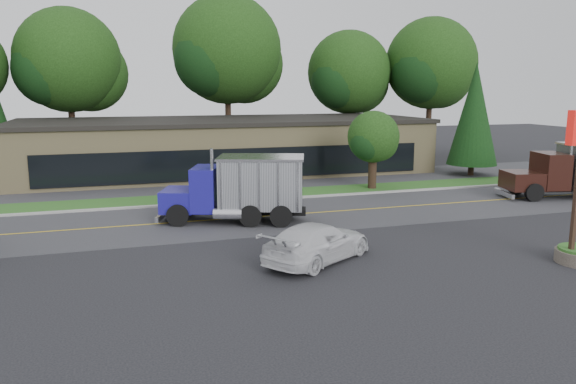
# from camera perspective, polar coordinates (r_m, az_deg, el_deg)

# --- Properties ---
(ground) EXTENTS (140.00, 140.00, 0.00)m
(ground) POSITION_cam_1_polar(r_m,az_deg,el_deg) (21.47, 1.94, -7.82)
(ground) COLOR #2E2E33
(ground) RESTS_ON ground
(road) EXTENTS (60.00, 8.00, 0.02)m
(road) POSITION_cam_1_polar(r_m,az_deg,el_deg) (29.79, -3.84, -2.60)
(road) COLOR #49494E
(road) RESTS_ON ground
(center_line) EXTENTS (60.00, 0.12, 0.01)m
(center_line) POSITION_cam_1_polar(r_m,az_deg,el_deg) (29.79, -3.84, -2.60)
(center_line) COLOR gold
(center_line) RESTS_ON ground
(curb) EXTENTS (60.00, 0.30, 0.12)m
(curb) POSITION_cam_1_polar(r_m,az_deg,el_deg) (33.80, -5.53, -1.05)
(curb) COLOR #9E9E99
(curb) RESTS_ON ground
(grass_verge) EXTENTS (60.00, 3.40, 0.03)m
(grass_verge) POSITION_cam_1_polar(r_m,az_deg,el_deg) (35.53, -6.14, -0.50)
(grass_verge) COLOR #286121
(grass_verge) RESTS_ON ground
(far_parking) EXTENTS (60.00, 7.00, 0.02)m
(far_parking) POSITION_cam_1_polar(r_m,az_deg,el_deg) (40.36, -7.56, 0.80)
(far_parking) COLOR #49494E
(far_parking) RESTS_ON ground
(strip_mall) EXTENTS (32.00, 12.00, 4.00)m
(strip_mall) POSITION_cam_1_polar(r_m,az_deg,el_deg) (46.30, -6.48, 4.57)
(strip_mall) COLOR tan
(strip_mall) RESTS_ON ground
(tree_far_b) EXTENTS (9.55, 8.99, 13.62)m
(tree_far_b) POSITION_cam_1_polar(r_m,az_deg,el_deg) (53.44, -21.26, 11.91)
(tree_far_b) COLOR #382619
(tree_far_b) RESTS_ON ground
(tree_far_c) EXTENTS (10.78, 10.15, 15.38)m
(tree_far_c) POSITION_cam_1_polar(r_m,az_deg,el_deg) (54.54, -6.07, 13.69)
(tree_far_c) COLOR #382619
(tree_far_c) RESTS_ON ground
(tree_far_d) EXTENTS (8.67, 8.16, 12.37)m
(tree_far_d) POSITION_cam_1_polar(r_m,az_deg,el_deg) (57.14, 6.28, 11.61)
(tree_far_d) COLOR #382619
(tree_far_d) RESTS_ON ground
(tree_far_e) EXTENTS (9.59, 9.03, 13.68)m
(tree_far_e) POSITION_cam_1_polar(r_m,az_deg,el_deg) (59.12, 14.38, 12.12)
(tree_far_e) COLOR #382619
(tree_far_e) RESTS_ON ground
(evergreen_right) EXTENTS (3.82, 3.82, 8.69)m
(evergreen_right) POSITION_cam_1_polar(r_m,az_deg,el_deg) (45.91, 18.39, 7.52)
(evergreen_right) COLOR #382619
(evergreen_right) RESTS_ON ground
(tree_verge) EXTENTS (3.70, 3.48, 5.28)m
(tree_verge) POSITION_cam_1_polar(r_m,az_deg,el_deg) (38.34, 8.70, 5.31)
(tree_verge) COLOR #382619
(tree_verge) RESTS_ON ground
(dump_truck_blue) EXTENTS (7.59, 4.75, 3.36)m
(dump_truck_blue) POSITION_cam_1_polar(r_m,az_deg,el_deg) (28.57, -4.72, 0.50)
(dump_truck_blue) COLOR black
(dump_truck_blue) RESTS_ON ground
(rally_car) EXTENTS (5.58, 4.73, 1.53)m
(rally_car) POSITION_cam_1_polar(r_m,az_deg,el_deg) (22.22, 3.01, -5.13)
(rally_car) COLOR silver
(rally_car) RESTS_ON ground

